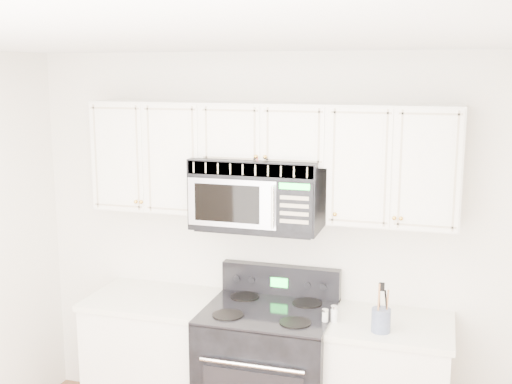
% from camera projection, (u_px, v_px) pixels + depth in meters
% --- Properties ---
extents(room, '(3.51, 3.51, 2.61)m').
position_uv_depth(room, '(172.00, 340.00, 2.83)').
color(room, brown).
rests_on(room, ground).
extents(base_cabinet_left, '(0.86, 0.65, 0.92)m').
position_uv_depth(base_cabinet_left, '(154.00, 362.00, 4.58)').
color(base_cabinet_left, silver).
rests_on(base_cabinet_left, ground).
extents(range, '(0.84, 0.76, 1.14)m').
position_uv_depth(range, '(269.00, 373.00, 4.28)').
color(range, black).
rests_on(range, ground).
extents(upper_cabinets, '(2.44, 0.37, 0.75)m').
position_uv_depth(upper_cabinets, '(268.00, 154.00, 4.21)').
color(upper_cabinets, silver).
rests_on(upper_cabinets, ground).
extents(microwave, '(0.84, 0.47, 0.46)m').
position_uv_depth(microwave, '(258.00, 193.00, 4.22)').
color(microwave, black).
rests_on(microwave, ground).
extents(utensil_crock, '(0.12, 0.12, 0.31)m').
position_uv_depth(utensil_crock, '(381.00, 319.00, 3.86)').
color(utensil_crock, slate).
rests_on(utensil_crock, base_cabinet_right).
extents(shaker_salt, '(0.04, 0.04, 0.09)m').
position_uv_depth(shaker_salt, '(325.00, 316.00, 3.99)').
color(shaker_salt, silver).
rests_on(shaker_salt, base_cabinet_right).
extents(shaker_pepper, '(0.04, 0.04, 0.11)m').
position_uv_depth(shaker_pepper, '(334.00, 314.00, 4.02)').
color(shaker_pepper, silver).
rests_on(shaker_pepper, base_cabinet_right).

